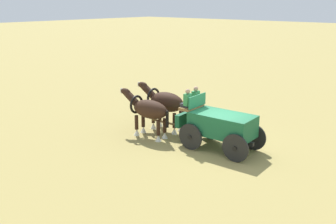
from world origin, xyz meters
TOP-DOWN VIEW (x-y plane):
  - ground_plane at (0.00, 0.00)m, footprint 220.00×220.00m
  - show_wagon at (0.18, 0.01)m, footprint 5.75×2.00m
  - draft_horse_near at (3.70, 0.86)m, footprint 3.04×1.02m
  - draft_horse_off at (3.76, -0.43)m, footprint 3.01×1.11m

SIDE VIEW (x-z plane):
  - ground_plane at x=0.00m, z-range 0.00..0.00m
  - show_wagon at x=0.18m, z-range -0.15..2.46m
  - draft_horse_near at x=3.70m, z-range 0.23..2.44m
  - draft_horse_off at x=3.76m, z-range 0.27..2.59m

